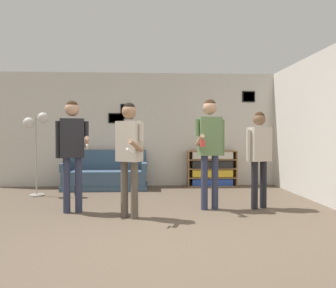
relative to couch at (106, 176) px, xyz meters
The scene contains 12 objects.
ground_plane 4.04m from the couch, 73.28° to the right, with size 20.00×20.00×0.00m, color brown.
wall_back 1.63m from the couch, 19.84° to the left, with size 8.09×0.08×2.70m.
wall_right 4.52m from the couch, 23.28° to the right, with size 0.06×6.65×2.70m.
couch is the anchor object (origin of this frame).
bookshelf 2.47m from the couch, ahead, with size 1.15×0.30×0.85m.
floor_lamp 1.83m from the couch, 146.64° to the right, with size 0.50×0.28×1.67m.
person_player_foreground_left 2.44m from the couch, 95.01° to the right, with size 0.55×0.44×1.75m.
person_player_foreground_center 2.87m from the couch, 75.27° to the right, with size 0.43×0.60×1.68m.
person_watcher_holding_cup 3.07m from the couch, 48.02° to the right, with size 0.50×0.49×1.79m.
person_spectator_near_bookshelf 3.61m from the couch, 37.77° to the right, with size 0.47×0.31×1.59m.
bottle_on_floor 0.95m from the couch, 121.77° to the right, with size 0.08×0.08×0.26m.
drinking_cup 2.63m from the couch, ahead, with size 0.08×0.08×0.09m.
Camera 1 is at (-0.14, -3.60, 1.20)m, focal length 35.00 mm.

